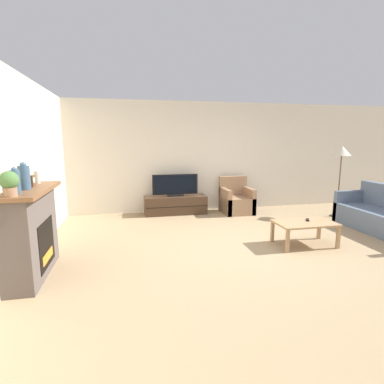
{
  "coord_description": "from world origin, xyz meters",
  "views": [
    {
      "loc": [
        -2.04,
        -4.56,
        1.76
      ],
      "look_at": [
        -0.94,
        0.6,
        0.85
      ],
      "focal_mm": 28.0,
      "sensor_mm": 36.0,
      "label": 1
    }
  ],
  "objects_px": {
    "mantel_vase_centre_left": "(24,177)",
    "tv": "(175,186)",
    "mantel_vase_right": "(37,177)",
    "armchair": "(236,201)",
    "mantel_clock": "(31,181)",
    "coffee_table": "(305,225)",
    "remote": "(308,220)",
    "fireplace": "(31,232)",
    "mantel_vase_left": "(15,181)",
    "potted_plant": "(9,183)",
    "tv_stand": "(175,205)",
    "floor_lamp": "(342,154)"
  },
  "relations": [
    {
      "from": "tv",
      "to": "mantel_vase_right",
      "type": "bearing_deg",
      "value": -132.42
    },
    {
      "from": "tv_stand",
      "to": "coffee_table",
      "type": "xyz_separation_m",
      "value": [
        1.79,
        -2.67,
        0.14
      ]
    },
    {
      "from": "mantel_vase_right",
      "to": "mantel_vase_centre_left",
      "type": "bearing_deg",
      "value": -90.0
    },
    {
      "from": "mantel_vase_right",
      "to": "tv_stand",
      "type": "relative_size",
      "value": 0.13
    },
    {
      "from": "mantel_vase_left",
      "to": "fireplace",
      "type": "bearing_deg",
      "value": 92.36
    },
    {
      "from": "fireplace",
      "to": "mantel_clock",
      "type": "bearing_deg",
      "value": 82.65
    },
    {
      "from": "mantel_vase_centre_left",
      "to": "coffee_table",
      "type": "distance_m",
      "value": 4.26
    },
    {
      "from": "remote",
      "to": "floor_lamp",
      "type": "xyz_separation_m",
      "value": [
        1.77,
        1.53,
        1.03
      ]
    },
    {
      "from": "fireplace",
      "to": "potted_plant",
      "type": "height_order",
      "value": "potted_plant"
    },
    {
      "from": "mantel_vase_right",
      "to": "tv_stand",
      "type": "distance_m",
      "value": 3.61
    },
    {
      "from": "mantel_clock",
      "to": "coffee_table",
      "type": "relative_size",
      "value": 0.15
    },
    {
      "from": "mantel_vase_centre_left",
      "to": "armchair",
      "type": "bearing_deg",
      "value": 36.98
    },
    {
      "from": "mantel_vase_right",
      "to": "tv_stand",
      "type": "height_order",
      "value": "mantel_vase_right"
    },
    {
      "from": "fireplace",
      "to": "tv_stand",
      "type": "relative_size",
      "value": 0.92
    },
    {
      "from": "mantel_clock",
      "to": "potted_plant",
      "type": "relative_size",
      "value": 0.54
    },
    {
      "from": "mantel_vase_right",
      "to": "remote",
      "type": "height_order",
      "value": "mantel_vase_right"
    },
    {
      "from": "mantel_vase_centre_left",
      "to": "tv_stand",
      "type": "xyz_separation_m",
      "value": [
        2.33,
        3.07,
        -1.1
      ]
    },
    {
      "from": "mantel_vase_left",
      "to": "potted_plant",
      "type": "height_order",
      "value": "mantel_vase_left"
    },
    {
      "from": "mantel_vase_centre_left",
      "to": "mantel_clock",
      "type": "height_order",
      "value": "mantel_vase_centre_left"
    },
    {
      "from": "mantel_vase_right",
      "to": "coffee_table",
      "type": "bearing_deg",
      "value": -1.57
    },
    {
      "from": "mantel_vase_left",
      "to": "coffee_table",
      "type": "height_order",
      "value": "mantel_vase_left"
    },
    {
      "from": "mantel_clock",
      "to": "tv_stand",
      "type": "relative_size",
      "value": 0.1
    },
    {
      "from": "mantel_vase_left",
      "to": "mantel_clock",
      "type": "xyz_separation_m",
      "value": [
        0.0,
        0.55,
        -0.07
      ]
    },
    {
      "from": "mantel_vase_centre_left",
      "to": "mantel_vase_right",
      "type": "relative_size",
      "value": 1.74
    },
    {
      "from": "floor_lamp",
      "to": "mantel_vase_centre_left",
      "type": "bearing_deg",
      "value": -161.49
    },
    {
      "from": "coffee_table",
      "to": "fireplace",
      "type": "bearing_deg",
      "value": -175.89
    },
    {
      "from": "mantel_vase_left",
      "to": "potted_plant",
      "type": "xyz_separation_m",
      "value": [
        0.0,
        -0.17,
        0.01
      ]
    },
    {
      "from": "coffee_table",
      "to": "remote",
      "type": "bearing_deg",
      "value": 38.99
    },
    {
      "from": "mantel_vase_right",
      "to": "remote",
      "type": "xyz_separation_m",
      "value": [
        4.22,
        -0.03,
        -0.84
      ]
    },
    {
      "from": "floor_lamp",
      "to": "mantel_clock",
      "type": "bearing_deg",
      "value": -163.57
    },
    {
      "from": "fireplace",
      "to": "mantel_vase_centre_left",
      "type": "distance_m",
      "value": 0.74
    },
    {
      "from": "mantel_vase_right",
      "to": "floor_lamp",
      "type": "distance_m",
      "value": 6.18
    },
    {
      "from": "mantel_clock",
      "to": "coffee_table",
      "type": "distance_m",
      "value": 4.22
    },
    {
      "from": "mantel_vase_centre_left",
      "to": "tv",
      "type": "height_order",
      "value": "mantel_vase_centre_left"
    },
    {
      "from": "tv_stand",
      "to": "floor_lamp",
      "type": "height_order",
      "value": "floor_lamp"
    },
    {
      "from": "tv_stand",
      "to": "remote",
      "type": "bearing_deg",
      "value": -53.82
    },
    {
      "from": "tv",
      "to": "armchair",
      "type": "distance_m",
      "value": 1.55
    },
    {
      "from": "tv",
      "to": "armchair",
      "type": "xyz_separation_m",
      "value": [
        1.49,
        -0.19,
        -0.39
      ]
    },
    {
      "from": "mantel_vase_centre_left",
      "to": "armchair",
      "type": "height_order",
      "value": "mantel_vase_centre_left"
    },
    {
      "from": "mantel_vase_left",
      "to": "armchair",
      "type": "xyz_separation_m",
      "value": [
        3.82,
        3.18,
        -1.02
      ]
    },
    {
      "from": "potted_plant",
      "to": "remote",
      "type": "relative_size",
      "value": 1.84
    },
    {
      "from": "coffee_table",
      "to": "mantel_vase_left",
      "type": "bearing_deg",
      "value": -170.27
    },
    {
      "from": "tv",
      "to": "coffee_table",
      "type": "height_order",
      "value": "tv"
    },
    {
      "from": "mantel_vase_right",
      "to": "armchair",
      "type": "bearing_deg",
      "value": 31.75
    },
    {
      "from": "tv_stand",
      "to": "remote",
      "type": "distance_m",
      "value": 3.21
    },
    {
      "from": "mantel_vase_right",
      "to": "potted_plant",
      "type": "relative_size",
      "value": 0.7
    },
    {
      "from": "tv_stand",
      "to": "armchair",
      "type": "bearing_deg",
      "value": -7.31
    },
    {
      "from": "fireplace",
      "to": "remote",
      "type": "bearing_deg",
      "value": 5.08
    },
    {
      "from": "tv",
      "to": "coffee_table",
      "type": "distance_m",
      "value": 3.23
    },
    {
      "from": "mantel_vase_left",
      "to": "armchair",
      "type": "distance_m",
      "value": 5.08
    }
  ]
}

